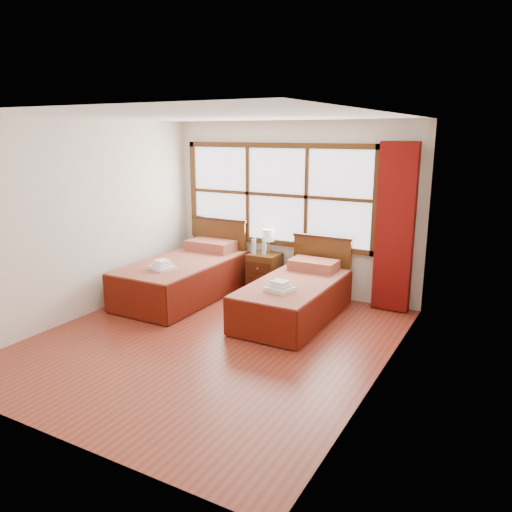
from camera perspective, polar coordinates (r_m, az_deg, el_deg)
The scene contains 15 objects.
floor at distance 6.10m, azimuth -5.09°, elevation -9.59°, with size 4.50×4.50×0.00m, color maroon.
ceiling at distance 5.59m, azimuth -5.68°, elevation 15.64°, with size 4.50×4.50×0.00m, color white.
wall_back at distance 7.64m, azimuth 4.16°, elevation 5.42°, with size 4.00×4.00×0.00m, color silver.
wall_left at distance 7.01m, azimuth -19.07°, elevation 3.91°, with size 4.50×4.50×0.00m, color silver.
wall_right at distance 4.89m, azimuth 14.43°, elevation 0.16°, with size 4.50×4.50×0.00m, color silver.
window at distance 7.69m, azimuth 2.36°, elevation 7.00°, with size 3.16×0.06×1.56m.
curtain at distance 7.02m, azimuth 15.61°, elevation 3.10°, with size 0.50×0.16×2.30m, color maroon.
bed_left at distance 7.60m, azimuth -8.05°, elevation -2.25°, with size 1.10×2.13×1.07m.
bed_right at distance 6.72m, azimuth 4.51°, elevation -4.63°, with size 0.99×2.01×0.96m.
nightstand at distance 7.77m, azimuth 0.97°, elevation -1.92°, with size 0.46×0.45×0.61m.
towels_left at distance 7.06m, azimuth -10.67°, elevation -1.09°, with size 0.38×0.36×0.13m.
towels_right at distance 6.21m, azimuth 2.74°, elevation -3.55°, with size 0.35×0.32×0.13m.
lamp at distance 7.76m, azimuth 1.45°, elevation 2.32°, with size 0.19×0.19×0.36m.
bottle_near at distance 7.64m, azimuth -0.24°, elevation 1.09°, with size 0.07×0.07×0.27m.
bottle_far at distance 7.63m, azimuth 0.94°, elevation 1.05°, with size 0.07×0.07×0.26m.
Camera 1 is at (3.15, -4.62, 2.43)m, focal length 35.00 mm.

